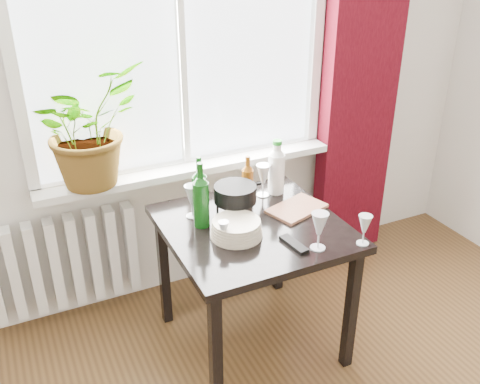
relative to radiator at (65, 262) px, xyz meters
name	(u,v)px	position (x,y,z in m)	size (l,w,h in m)	color
window	(179,24)	(0.75, 0.04, 1.22)	(1.72, 0.08, 1.62)	white
windowsill	(190,167)	(0.75, -0.03, 0.44)	(1.72, 0.20, 0.04)	silver
curtain	(362,65)	(1.87, -0.06, 0.92)	(0.50, 0.12, 2.56)	#34040C
radiator	(65,262)	(0.00, 0.00, 0.00)	(0.80, 0.10, 0.55)	silver
table	(253,240)	(0.85, -0.63, 0.27)	(0.85, 0.85, 0.74)	black
potted_plant	(87,126)	(0.21, -0.04, 0.78)	(0.56, 0.49, 0.62)	#32681B
wine_bottle_left	(201,194)	(0.62, -0.53, 0.53)	(0.08, 0.08, 0.34)	#0C3E0E
wine_bottle_right	(200,187)	(0.65, -0.43, 0.52)	(0.07, 0.07, 0.32)	#0B3C0F
bottle_amber	(248,178)	(0.94, -0.38, 0.49)	(0.06, 0.06, 0.26)	brown
cleaning_bottle	(277,166)	(1.12, -0.37, 0.52)	(0.09, 0.09, 0.31)	white
wineglass_front_right	(319,231)	(1.02, -0.95, 0.45)	(0.08, 0.08, 0.19)	silver
wineglass_far_right	(364,230)	(1.23, -1.01, 0.44)	(0.07, 0.07, 0.15)	#B6C0C4
wineglass_back_center	(263,180)	(1.04, -0.37, 0.45)	(0.08, 0.08, 0.19)	silver
wineglass_back_left	(192,201)	(0.61, -0.43, 0.45)	(0.07, 0.07, 0.18)	silver
wineglass_front_left	(224,233)	(0.65, -0.73, 0.42)	(0.05, 0.05, 0.12)	silver
plate_stack	(236,229)	(0.73, -0.69, 0.40)	(0.25, 0.25, 0.08)	beige
fondue_pot	(235,201)	(0.81, -0.51, 0.44)	(0.24, 0.21, 0.17)	black
tv_remote	(294,244)	(0.93, -0.88, 0.37)	(0.05, 0.17, 0.02)	black
cutting_board	(297,209)	(1.12, -0.59, 0.37)	(0.29, 0.19, 0.02)	#945C43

